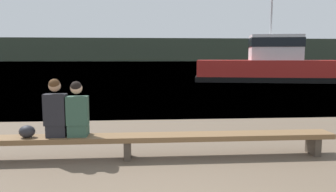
{
  "coord_description": "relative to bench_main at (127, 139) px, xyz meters",
  "views": [
    {
      "loc": [
        -0.32,
        -2.61,
        1.84
      ],
      "look_at": [
        0.37,
        6.22,
        0.78
      ],
      "focal_mm": 35.0,
      "sensor_mm": 36.0,
      "label": 1
    }
  ],
  "objects": [
    {
      "name": "water_surface",
      "position": [
        0.61,
        123.64,
        -0.36
      ],
      "size": [
        240.0,
        240.0,
        0.0
      ],
      "primitive_type": "plane",
      "color": "#426B8E",
      "rests_on": "ground"
    },
    {
      "name": "far_shoreline",
      "position": [
        0.61,
        141.45,
        4.58
      ],
      "size": [
        600.0,
        12.0,
        9.86
      ],
      "primitive_type": "cube",
      "color": "#384233",
      "rests_on": "ground"
    },
    {
      "name": "bench_main",
      "position": [
        0.0,
        0.0,
        0.0
      ],
      "size": [
        7.62,
        0.45,
        0.43
      ],
      "color": "brown",
      "rests_on": "ground"
    },
    {
      "name": "person_left",
      "position": [
        -1.25,
        0.0,
        0.53
      ],
      "size": [
        0.39,
        0.36,
        1.03
      ],
      "color": "black",
      "rests_on": "bench_main"
    },
    {
      "name": "person_right",
      "position": [
        -0.88,
        0.0,
        0.51
      ],
      "size": [
        0.39,
        0.36,
        0.99
      ],
      "color": "#2D4C3D",
      "rests_on": "bench_main"
    },
    {
      "name": "shopping_bag",
      "position": [
        -1.75,
        -0.03,
        0.18
      ],
      "size": [
        0.28,
        0.23,
        0.22
      ],
      "color": "#232328",
      "rests_on": "bench_main"
    },
    {
      "name": "tugboat_red",
      "position": [
        9.82,
        18.31,
        0.74
      ],
      "size": [
        11.25,
        5.66,
        6.66
      ],
      "rotation": [
        0.0,
        0.0,
        1.37
      ],
      "color": "red",
      "rests_on": "water_surface"
    }
  ]
}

